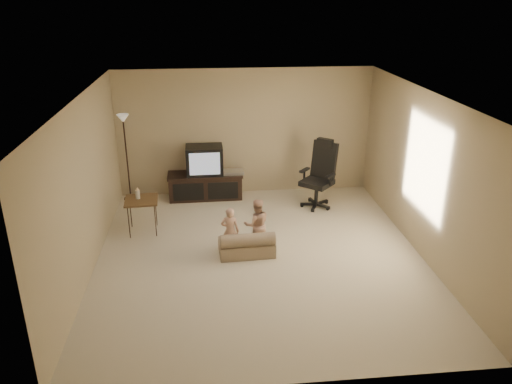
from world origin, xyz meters
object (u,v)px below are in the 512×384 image
child_sofa (247,245)px  toddler_left (230,231)px  office_chair (319,183)px  side_table (141,200)px  toddler_right (257,224)px  floor_lamp (125,138)px  tv_stand (205,177)px

child_sofa → toddler_left: bearing=163.0°
office_chair → child_sofa: bearing=-88.2°
side_table → child_sofa: side_table is taller
office_chair → toddler_right: size_ratio=1.51×
office_chair → side_table: size_ratio=1.60×
child_sofa → toddler_left: size_ratio=1.11×
office_chair → side_table: bearing=-124.1°
floor_lamp → toddler_right: 3.34m
office_chair → floor_lamp: (-3.63, 0.69, 0.78)m
tv_stand → office_chair: (2.14, -0.63, 0.02)m
tv_stand → child_sofa: bearing=-76.6°
toddler_left → floor_lamp: bearing=-41.9°
toddler_left → child_sofa: bearing=176.4°
office_chair → tv_stand: bearing=-154.4°
floor_lamp → tv_stand: bearing=-2.2°
office_chair → toddler_left: (-1.78, -1.74, -0.07)m
floor_lamp → child_sofa: floor_lamp is taller
floor_lamp → child_sofa: bearing=-49.9°
office_chair → child_sofa: (-1.53, -1.81, -0.30)m
floor_lamp → toddler_right: floor_lamp is taller
office_chair → child_sofa: size_ratio=1.48×
side_table → toddler_left: (1.44, -0.95, -0.19)m
office_chair → toddler_left: 2.49m
office_chair → toddler_right: office_chair is taller
floor_lamp → toddler_left: bearing=-52.7°
side_table → child_sofa: 2.02m
office_chair → floor_lamp: size_ratio=0.76×
side_table → toddler_right: size_ratio=0.95×
side_table → floor_lamp: 1.68m
child_sofa → office_chair: bearing=47.2°
office_chair → toddler_left: office_chair is taller
floor_lamp → child_sofa: size_ratio=1.95×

